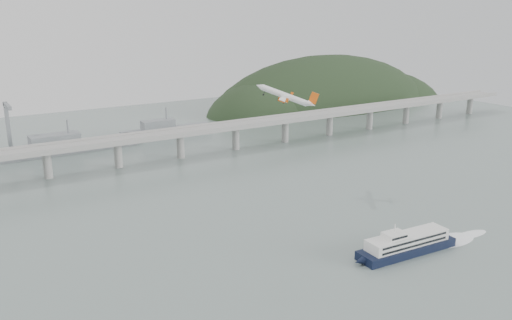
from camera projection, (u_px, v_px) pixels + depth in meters
ground at (318, 261)px, 253.71m from camera, size 900.00×900.00×0.00m
bridge at (155, 139)px, 411.90m from camera, size 800.00×22.00×23.90m
headland at (333, 119)px, 674.84m from camera, size 365.00×155.00×156.00m
ferry at (407, 244)px, 261.13m from camera, size 87.72×17.91×16.54m
airliner at (286, 96)px, 314.77m from camera, size 30.55×29.48×14.83m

